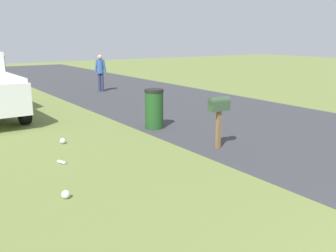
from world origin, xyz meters
The scene contains 7 objects.
road_asphalt centered at (6.00, -4.03, 0.00)m, with size 60.00×6.84×0.01m, color #38383D.
mailbox centered at (6.53, -1.29, 0.97)m, with size 0.25×0.52×1.22m.
trash_bin centered at (9.07, -1.11, 0.57)m, with size 0.55×0.55×1.13m.
pedestrian centered at (16.87, -2.98, 1.02)m, with size 0.37×0.46×1.75m.
litter_bag_midfield_b centered at (5.76, 2.66, 0.07)m, with size 0.14×0.14×0.14m, color silver.
litter_bottle_near_hydrant centered at (7.49, 2.14, 0.04)m, with size 0.07×0.07×0.22m, color #B2D8BF.
litter_bag_far_scatter centered at (8.96, 1.62, 0.07)m, with size 0.14×0.14×0.14m, color silver.
Camera 1 is at (0.10, 4.48, 2.57)m, focal length 40.37 mm.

